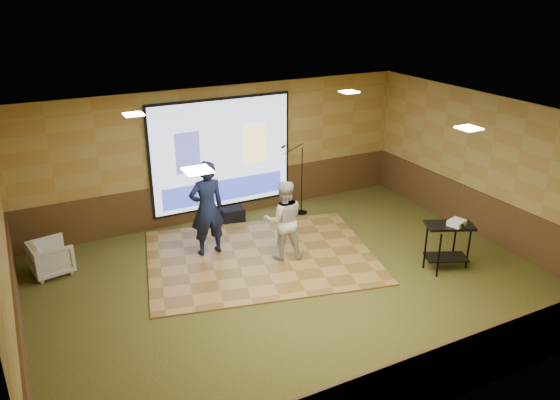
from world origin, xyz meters
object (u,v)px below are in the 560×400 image
player_right (284,220)px  banquet_chair (51,258)px  projector (457,223)px  projector_screen (222,155)px  dance_floor (261,256)px  mic_stand (299,194)px  duffel_bag (233,215)px  av_table (448,238)px  player_left (207,208)px

player_right → banquet_chair: player_right is taller
banquet_chair → projector: bearing=-126.0°
projector_screen → dance_floor: (-0.12, -2.23, -1.46)m
dance_floor → mic_stand: mic_stand is taller
duffel_bag → player_right: bearing=-84.5°
duffel_bag → av_table: bearing=-54.2°
projector_screen → dance_floor: projector_screen is taller
dance_floor → projector: (3.01, -2.07, 0.94)m
dance_floor → duffel_bag: size_ratio=8.79×
av_table → banquet_chair: size_ratio=1.29×
dance_floor → banquet_chair: bearing=162.0°
player_right → duffel_bag: bearing=-66.7°
player_left → projector: size_ratio=6.39×
player_left → projector: (3.87, -2.67, -0.03)m
player_right → av_table: (2.56, -1.73, -0.20)m
projector → banquet_chair: projector is taller
banquet_chair → player_left: bearing=-112.1°
dance_floor → av_table: bearing=-34.0°
player_left → duffel_bag: size_ratio=3.87×
player_right → av_table: player_right is taller
player_right → banquet_chair: (-4.10, 1.46, -0.51)m
projector → mic_stand: bearing=91.7°
player_right → duffel_bag: 2.22m
projector_screen → banquet_chair: bearing=-165.2°
projector_screen → banquet_chair: 4.14m
duffel_bag → mic_stand: bearing=-10.4°
dance_floor → player_left: (-0.86, 0.60, 0.98)m
player_left → duffel_bag: bearing=-130.9°
player_left → projector: bearing=143.9°
dance_floor → player_right: bearing=-33.6°
projector → mic_stand: mic_stand is taller
player_right → projector: player_right is taller
player_left → mic_stand: player_left is taller
player_left → banquet_chair: player_left is taller
dance_floor → mic_stand: bearing=42.1°
player_right → duffel_bag: (-0.20, 2.11, -0.67)m
projector_screen → dance_floor: 2.66m
av_table → projector_screen: bearing=123.8°
dance_floor → av_table: (2.94, -1.98, 0.61)m
projector_screen → player_left: bearing=-121.1°
mic_stand → duffel_bag: 1.63m
dance_floor → mic_stand: size_ratio=2.53×
projector_screen → player_left: projector_screen is taller
banquet_chair → duffel_bag: bearing=-90.6°
mic_stand → player_left: bearing=-137.4°
av_table → mic_stand: bearing=108.7°
projector_screen → mic_stand: size_ratio=1.93×
projector_screen → av_table: 5.14m
player_left → mic_stand: 2.82m
player_right → duffel_bag: size_ratio=3.20×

